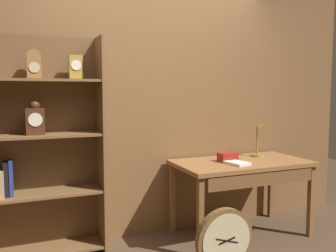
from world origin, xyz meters
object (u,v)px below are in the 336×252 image
toolbox_small (228,157)px  workbench (243,170)px  round_clock_large (225,241)px  bookshelf (29,148)px  desk_lamp (262,136)px  open_repair_manual (237,163)px

toolbox_small → workbench: bearing=-23.8°
round_clock_large → workbench: bearing=46.5°
bookshelf → desk_lamp: bookshelf is taller
toolbox_small → round_clock_large: bearing=-123.0°
desk_lamp → open_repair_manual: 0.58m
workbench → toolbox_small: (-0.14, 0.06, 0.13)m
round_clock_large → open_repair_manual: bearing=49.0°
bookshelf → toolbox_small: bearing=-6.0°
workbench → round_clock_large: bearing=-133.5°
toolbox_small → round_clock_large: (-0.43, -0.67, -0.53)m
bookshelf → round_clock_large: bookshelf is taller
bookshelf → toolbox_small: size_ratio=11.05×
bookshelf → desk_lamp: bearing=-2.5°
desk_lamp → open_repair_manual: (-0.47, -0.26, -0.21)m
bookshelf → open_repair_manual: bearing=-10.9°
desk_lamp → toolbox_small: size_ratio=2.26×
desk_lamp → open_repair_manual: bearing=-151.5°
toolbox_small → round_clock_large: toolbox_small is taller
workbench → open_repair_manual: 0.19m
bookshelf → round_clock_large: size_ratio=3.59×
bookshelf → workbench: 2.01m
open_repair_manual → round_clock_large: bearing=-143.1°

